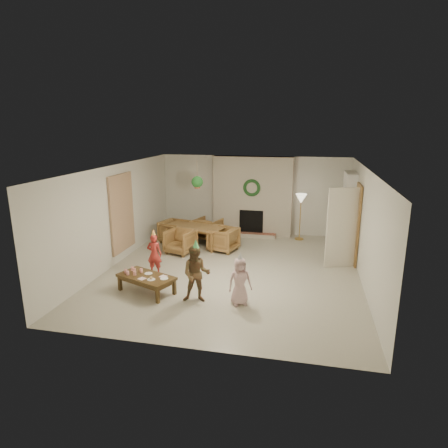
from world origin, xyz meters
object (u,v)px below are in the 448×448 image
(child_plaid, at_px, (196,274))
(child_pink, at_px, (240,281))
(dining_table, at_px, (195,236))
(coffee_table_top, at_px, (146,277))
(dining_chair_far, at_px, (208,229))
(dining_chair_right, at_px, (223,239))
(child_red, at_px, (154,254))
(dining_chair_near, at_px, (180,241))
(dining_chair_left, at_px, (174,231))

(child_plaid, distance_m, child_pink, 0.88)
(dining_table, xyz_separation_m, child_plaid, (1.07, -3.52, 0.28))
(coffee_table_top, xyz_separation_m, child_plaid, (1.16, -0.18, 0.24))
(dining_chair_far, distance_m, dining_chair_right, 1.21)
(dining_chair_right, bearing_deg, child_pink, 34.31)
(child_pink, bearing_deg, dining_chair_far, 85.78)
(child_red, bearing_deg, child_pink, 151.99)
(dining_chair_near, xyz_separation_m, dining_chair_right, (1.12, 0.46, 0.00))
(dining_chair_left, xyz_separation_m, child_red, (0.41, -2.53, 0.16))
(dining_table, xyz_separation_m, dining_chair_right, (0.91, -0.27, 0.03))
(dining_chair_left, relative_size, coffee_table_top, 0.60)
(dining_chair_far, relative_size, dining_chair_right, 1.00)
(coffee_table_top, distance_m, child_plaid, 1.19)
(dining_chair_near, bearing_deg, dining_chair_far, 90.00)
(dining_chair_far, xyz_separation_m, coffee_table_top, (-0.30, -4.06, 0.01))
(child_plaid, bearing_deg, coffee_table_top, 161.27)
(coffee_table_top, height_order, child_red, child_red)
(dining_table, xyz_separation_m, child_red, (-0.31, -2.32, 0.19))
(child_red, bearing_deg, child_plaid, 137.87)
(dining_chair_left, bearing_deg, child_plaid, -137.93)
(child_plaid, bearing_deg, child_red, 129.33)
(child_red, height_order, child_plaid, child_plaid)
(dining_table, xyz_separation_m, coffee_table_top, (-0.09, -3.33, 0.05))
(dining_chair_far, bearing_deg, child_plaid, 117.79)
(dining_table, xyz_separation_m, dining_chair_left, (-0.73, 0.21, 0.03))
(child_red, bearing_deg, dining_chair_right, -121.95)
(dining_chair_left, relative_size, dining_chair_right, 1.00)
(dining_chair_near, height_order, coffee_table_top, dining_chair_near)
(dining_chair_right, distance_m, child_pink, 3.35)
(dining_chair_far, bearing_deg, child_pink, 128.80)
(dining_chair_far, bearing_deg, dining_table, 90.00)
(dining_chair_near, xyz_separation_m, dining_chair_left, (-0.51, 0.94, 0.00))
(dining_chair_near, height_order, dining_chair_left, same)
(dining_table, xyz_separation_m, child_pink, (1.94, -3.45, 0.18))
(dining_chair_far, relative_size, child_red, 0.75)
(dining_chair_far, bearing_deg, child_red, 96.57)
(dining_table, xyz_separation_m, dining_chair_near, (-0.21, -0.73, 0.03))
(dining_table, relative_size, dining_chair_right, 2.34)
(dining_chair_right, relative_size, child_pink, 0.76)
(dining_chair_right, height_order, coffee_table_top, dining_chair_right)
(dining_chair_near, height_order, child_plaid, child_plaid)
(dining_table, distance_m, dining_chair_near, 0.76)
(dining_chair_far, height_order, dining_chair_right, same)
(dining_chair_left, height_order, dining_chair_right, same)
(dining_table, height_order, child_plaid, child_plaid)
(child_pink, bearing_deg, dining_chair_near, 101.59)
(dining_chair_near, relative_size, child_pink, 0.76)
(dining_chair_right, relative_size, coffee_table_top, 0.60)
(dining_table, height_order, coffee_table_top, dining_table)
(dining_chair_far, relative_size, dining_chair_left, 1.00)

